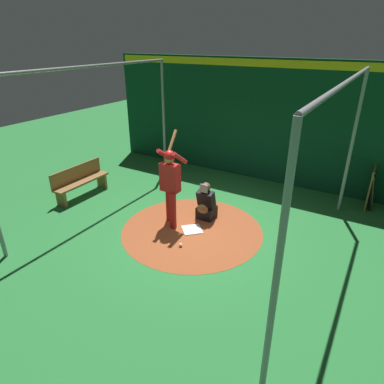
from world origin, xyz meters
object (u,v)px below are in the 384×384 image
at_px(home_plate, 192,229).
at_px(baseball_0, 181,245).
at_px(batter, 170,180).
at_px(bench, 80,181).
at_px(catcher, 206,205).
at_px(bat_rack, 371,186).

distance_m(home_plate, baseball_0, 0.71).
bearing_deg(batter, bench, -89.91).
bearing_deg(home_plate, catcher, 179.55).
distance_m(batter, bench, 3.05).
bearing_deg(baseball_0, catcher, -174.17).
relative_size(catcher, bat_rack, 0.88).
relative_size(home_plate, baseball_0, 5.68).
bearing_deg(bat_rack, home_plate, -42.99).
bearing_deg(catcher, bat_rack, 131.32).
relative_size(catcher, bench, 0.56).
distance_m(batter, catcher, 1.12).
distance_m(bat_rack, baseball_0, 5.28).
height_order(home_plate, baseball_0, baseball_0).
relative_size(home_plate, bench, 0.25).
xyz_separation_m(home_plate, baseball_0, (0.70, 0.14, 0.03)).
bearing_deg(baseball_0, home_plate, -168.53).
distance_m(home_plate, bench, 3.57).
distance_m(home_plate, catcher, 0.73).
xyz_separation_m(batter, catcher, (-0.63, 0.57, -0.73)).
xyz_separation_m(home_plate, bat_rack, (-3.52, 3.28, 0.48)).
bearing_deg(batter, home_plate, 89.44).
height_order(home_plate, catcher, catcher).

